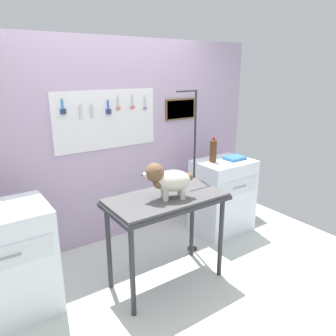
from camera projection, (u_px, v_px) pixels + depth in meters
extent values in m
cube|color=silver|center=(176.00, 292.00, 3.01)|extent=(4.40, 4.00, 0.04)
cube|color=#B9A1BF|center=(111.00, 144.00, 3.67)|extent=(4.00, 0.06, 2.30)
cube|color=white|center=(107.00, 120.00, 3.53)|extent=(1.19, 0.02, 0.64)
cylinder|color=gray|center=(62.00, 98.00, 3.19)|extent=(0.01, 0.02, 0.01)
cylinder|color=#3575C9|center=(62.00, 104.00, 3.20)|extent=(0.02, 0.02, 0.09)
cube|color=#3575C9|center=(63.00, 111.00, 3.22)|extent=(0.06, 0.02, 0.06)
cube|color=#333338|center=(64.00, 112.00, 3.21)|extent=(0.05, 0.01, 0.05)
cylinder|color=gray|center=(80.00, 105.00, 3.31)|extent=(0.01, 0.02, 0.01)
cube|color=silver|center=(81.00, 112.00, 3.33)|extent=(0.03, 0.01, 0.13)
cylinder|color=gray|center=(91.00, 104.00, 3.38)|extent=(0.01, 0.02, 0.01)
cube|color=silver|center=(92.00, 111.00, 3.39)|extent=(0.03, 0.01, 0.13)
cylinder|color=gray|center=(107.00, 99.00, 3.47)|extent=(0.01, 0.02, 0.01)
cylinder|color=blue|center=(108.00, 105.00, 3.48)|extent=(0.02, 0.02, 0.09)
cube|color=blue|center=(108.00, 112.00, 3.50)|extent=(0.06, 0.02, 0.06)
cube|color=#333338|center=(109.00, 112.00, 3.48)|extent=(0.05, 0.01, 0.05)
cylinder|color=gray|center=(117.00, 95.00, 3.52)|extent=(0.01, 0.02, 0.01)
cube|color=silver|center=(117.00, 102.00, 3.53)|extent=(0.01, 0.00, 0.11)
cube|color=silver|center=(118.00, 102.00, 3.54)|extent=(0.01, 0.00, 0.11)
torus|color=red|center=(117.00, 109.00, 3.55)|extent=(0.03, 0.01, 0.03)
torus|color=red|center=(119.00, 108.00, 3.56)|extent=(0.03, 0.01, 0.03)
cylinder|color=gray|center=(132.00, 94.00, 3.62)|extent=(0.01, 0.02, 0.01)
cube|color=silver|center=(132.00, 101.00, 3.63)|extent=(0.01, 0.00, 0.11)
cube|color=silver|center=(133.00, 101.00, 3.63)|extent=(0.01, 0.00, 0.11)
torus|color=red|center=(132.00, 108.00, 3.65)|extent=(0.03, 0.01, 0.03)
torus|color=red|center=(134.00, 107.00, 3.66)|extent=(0.03, 0.01, 0.03)
cylinder|color=gray|center=(144.00, 96.00, 3.71)|extent=(0.01, 0.02, 0.01)
cube|color=silver|center=(145.00, 102.00, 3.72)|extent=(0.01, 0.00, 0.11)
cube|color=silver|center=(145.00, 102.00, 3.73)|extent=(0.01, 0.00, 0.11)
torus|color=#6D3D90|center=(144.00, 108.00, 3.74)|extent=(0.03, 0.01, 0.03)
torus|color=#6D3D90|center=(146.00, 108.00, 3.75)|extent=(0.03, 0.01, 0.03)
cube|color=brown|center=(180.00, 109.00, 4.06)|extent=(0.45, 0.02, 0.26)
cube|color=#AC754F|center=(181.00, 109.00, 4.05)|extent=(0.41, 0.01, 0.22)
cylinder|color=#2D2D33|center=(132.00, 273.00, 2.59)|extent=(0.04, 0.04, 0.82)
cylinder|color=#2D2D33|center=(221.00, 238.00, 3.12)|extent=(0.04, 0.04, 0.82)
cylinder|color=#2D2D33|center=(109.00, 248.00, 2.94)|extent=(0.04, 0.04, 0.82)
cylinder|color=#2D2D33|center=(192.00, 221.00, 3.46)|extent=(0.04, 0.04, 0.82)
cube|color=#2D2D33|center=(166.00, 201.00, 2.90)|extent=(1.09, 0.56, 0.03)
cube|color=#4D4C4E|center=(166.00, 198.00, 2.89)|extent=(1.05, 0.54, 0.03)
cylinder|color=#2D2D33|center=(192.00, 249.00, 3.69)|extent=(0.11, 0.11, 0.01)
cylinder|color=#2D2D33|center=(194.00, 175.00, 3.43)|extent=(0.02, 0.02, 1.77)
cylinder|color=#2D2D33|center=(187.00, 91.00, 3.10)|extent=(0.24, 0.02, 0.02)
cylinder|color=beige|center=(166.00, 195.00, 2.78)|extent=(0.05, 0.05, 0.11)
cylinder|color=beige|center=(163.00, 191.00, 2.87)|extent=(0.05, 0.05, 0.11)
cylinder|color=beige|center=(183.00, 193.00, 2.81)|extent=(0.05, 0.05, 0.11)
cylinder|color=beige|center=(180.00, 189.00, 2.90)|extent=(0.05, 0.05, 0.11)
ellipsoid|color=beige|center=(172.00, 181.00, 2.81)|extent=(0.38, 0.31, 0.19)
ellipsoid|color=brown|center=(159.00, 183.00, 2.78)|extent=(0.16, 0.18, 0.10)
sphere|color=brown|center=(155.00, 172.00, 2.75)|extent=(0.16, 0.16, 0.16)
ellipsoid|color=beige|center=(147.00, 175.00, 2.73)|extent=(0.09, 0.08, 0.05)
sphere|color=black|center=(143.00, 175.00, 2.73)|extent=(0.02, 0.02, 0.02)
ellipsoid|color=brown|center=(158.00, 173.00, 2.68)|extent=(0.06, 0.05, 0.09)
ellipsoid|color=brown|center=(155.00, 168.00, 2.81)|extent=(0.06, 0.05, 0.09)
sphere|color=brown|center=(189.00, 177.00, 2.83)|extent=(0.07, 0.07, 0.07)
cube|color=white|center=(1.00, 264.00, 2.60)|extent=(0.80, 0.56, 0.93)
cube|color=silver|center=(3.00, 259.00, 2.31)|extent=(0.70, 0.01, 0.19)
cylinder|color=#99999E|center=(4.00, 259.00, 2.31)|extent=(0.24, 0.02, 0.02)
cube|color=white|center=(222.00, 196.00, 4.02)|extent=(0.68, 0.52, 0.91)
cube|color=silver|center=(239.00, 187.00, 3.75)|extent=(0.60, 0.01, 0.18)
cylinder|color=#99999E|center=(240.00, 187.00, 3.74)|extent=(0.20, 0.02, 0.02)
cylinder|color=#4E2E17|center=(213.00, 151.00, 3.80)|extent=(0.08, 0.08, 0.26)
cone|color=#4E2E17|center=(214.00, 140.00, 3.76)|extent=(0.08, 0.08, 0.02)
cylinder|color=red|center=(214.00, 138.00, 3.75)|extent=(0.03, 0.03, 0.02)
cube|color=#387ABB|center=(234.00, 158.00, 3.93)|extent=(0.24, 0.18, 0.04)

